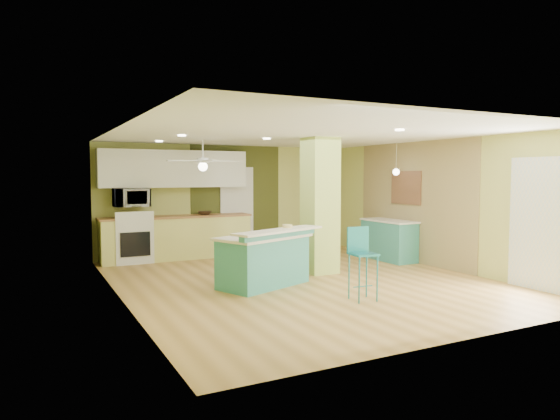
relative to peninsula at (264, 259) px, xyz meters
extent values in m
cube|color=#A47739|center=(0.75, 0.05, -0.45)|extent=(6.00, 7.00, 0.01)
cube|color=white|center=(0.75, 0.05, 2.06)|extent=(6.00, 7.00, 0.01)
cube|color=#C2C76A|center=(0.75, 3.55, 0.81)|extent=(6.00, 0.01, 2.50)
cube|color=#C2C76A|center=(0.75, -3.46, 0.81)|extent=(6.00, 0.01, 2.50)
cube|color=#C2C76A|center=(-2.25, 0.05, 0.81)|extent=(0.01, 7.00, 2.50)
cube|color=#C2C76A|center=(3.76, 0.05, 0.81)|extent=(0.01, 7.00, 2.50)
cube|color=#8B774F|center=(3.74, 0.65, 0.81)|extent=(0.02, 3.40, 2.50)
cube|color=#43471C|center=(0.95, 3.54, 0.81)|extent=(2.20, 0.02, 2.50)
cube|color=silver|center=(0.95, 3.51, 0.56)|extent=(0.82, 0.05, 2.00)
cube|color=white|center=(3.72, -2.25, 0.61)|extent=(0.04, 1.08, 2.10)
cube|color=#B0C95D|center=(1.40, 0.55, 0.81)|extent=(0.55, 0.55, 2.50)
cube|color=#DFDE74|center=(-0.55, 3.25, 0.01)|extent=(3.20, 0.60, 0.90)
cube|color=#955E33|center=(-0.55, 3.25, 0.48)|extent=(3.25, 0.63, 0.04)
cube|color=white|center=(-1.50, 3.25, 0.01)|extent=(0.76, 0.64, 0.90)
cube|color=black|center=(-1.50, 2.92, -0.02)|extent=(0.59, 0.02, 0.50)
cube|color=white|center=(-1.50, 2.95, 0.55)|extent=(0.76, 0.06, 0.18)
cube|color=white|center=(-0.55, 3.37, 1.51)|extent=(3.20, 0.34, 0.80)
imported|color=white|center=(-1.50, 3.25, 0.91)|extent=(0.70, 0.48, 0.39)
cylinder|color=silver|center=(-0.35, 2.05, 1.86)|extent=(0.03, 0.03, 0.40)
cylinder|color=silver|center=(-0.35, 2.05, 1.66)|extent=(0.24, 0.24, 0.10)
sphere|color=white|center=(-0.35, 2.05, 1.54)|extent=(0.18, 0.18, 0.18)
cylinder|color=silver|center=(3.40, 0.80, 1.75)|extent=(0.01, 0.01, 0.62)
sphere|color=white|center=(3.40, 0.80, 1.44)|extent=(0.14, 0.14, 0.14)
cube|color=brown|center=(3.72, 0.85, 1.11)|extent=(0.03, 0.90, 0.70)
cube|color=teal|center=(-0.01, 0.02, -0.05)|extent=(1.65, 1.24, 0.78)
cube|color=silver|center=(-0.01, 0.02, 0.36)|extent=(1.76, 1.35, 0.04)
cube|color=teal|center=(0.12, -0.31, 0.44)|extent=(1.60, 0.73, 0.11)
cube|color=silver|center=(0.12, -0.31, 0.50)|extent=(1.79, 1.00, 0.03)
cylinder|color=#1B707C|center=(0.71, -1.64, -0.11)|extent=(0.02, 0.02, 0.66)
cylinder|color=#1B707C|center=(1.00, -1.67, -0.11)|extent=(0.02, 0.02, 0.66)
cylinder|color=#1B707C|center=(0.74, -1.34, -0.11)|extent=(0.02, 0.02, 0.66)
cylinder|color=#1B707C|center=(1.03, -1.37, -0.11)|extent=(0.02, 0.02, 0.66)
cube|color=#1B707C|center=(0.87, -1.51, 0.24)|extent=(0.39, 0.39, 0.03)
cube|color=#1B707C|center=(0.89, -1.35, 0.43)|extent=(0.35, 0.06, 0.37)
cube|color=teal|center=(3.45, 1.06, -0.03)|extent=(0.53, 1.28, 0.82)
cube|color=white|center=(3.45, 1.06, 0.40)|extent=(0.57, 1.33, 0.04)
imported|color=#372416|center=(0.08, 3.24, 0.54)|extent=(0.40, 0.40, 0.08)
cylinder|color=gold|center=(0.38, -0.10, 0.47)|extent=(0.17, 0.17, 0.17)
camera|label=1|loc=(-3.45, -7.30, 1.37)|focal=32.00mm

